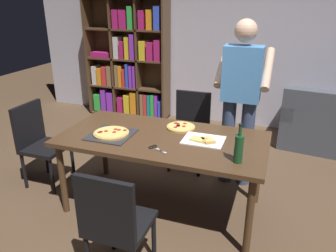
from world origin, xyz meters
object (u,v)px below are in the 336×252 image
dining_table (163,144)px  kitchen_scissors (156,148)px  wine_bottle (239,148)px  chair_far_side (190,125)px  chair_near_camera (114,221)px  person_serving_pizza (241,95)px  chair_left_end (39,139)px  bookshelf (129,64)px  pepperoni_pizza_on_tray (111,134)px  second_pizza_plain (181,127)px

dining_table → kitchen_scissors: kitchen_scissors is taller
wine_bottle → chair_far_side: bearing=120.5°
chair_near_camera → person_serving_pizza: 1.85m
chair_far_side → wine_bottle: 1.46m
chair_near_camera → chair_left_end: bearing=146.2°
bookshelf → kitchen_scissors: 3.04m
chair_near_camera → pepperoni_pizza_on_tray: chair_near_camera is taller
dining_table → chair_left_end: 1.43m
chair_far_side → bookshelf: 2.09m
kitchen_scissors → chair_far_side: bearing=91.6°
person_serving_pizza → second_pizza_plain: (-0.49, -0.47, -0.24)m
wine_bottle → bookshelf: bearing=129.8°
chair_left_end → person_serving_pizza: size_ratio=0.51×
chair_far_side → pepperoni_pizza_on_tray: size_ratio=2.33×
dining_table → second_pizza_plain: bearing=70.4°
pepperoni_pizza_on_tray → wine_bottle: wine_bottle is taller
bookshelf → second_pizza_plain: (1.58, -2.11, -0.13)m
dining_table → pepperoni_pizza_on_tray: bearing=-165.4°
kitchen_scissors → chair_left_end: bearing=170.0°
chair_near_camera → kitchen_scissors: (0.03, 0.70, 0.24)m
dining_table → pepperoni_pizza_on_tray: size_ratio=4.84×
chair_near_camera → wine_bottle: (0.72, 0.69, 0.36)m
bookshelf → wine_bottle: bearing=-50.2°
chair_near_camera → kitchen_scissors: bearing=87.2°
kitchen_scissors → second_pizza_plain: size_ratio=0.69×
chair_far_side → pepperoni_pizza_on_tray: bearing=-113.2°
chair_far_side → chair_left_end: same height
chair_near_camera → chair_far_side: bearing=90.0°
dining_table → kitchen_scissors: size_ratio=9.68×
chair_far_side → chair_left_end: (-1.42, -0.95, 0.00)m
kitchen_scissors → bookshelf: bearing=120.0°
pepperoni_pizza_on_tray → kitchen_scissors: (0.49, -0.14, -0.01)m
chair_far_side → person_serving_pizza: size_ratio=0.51×
person_serving_pizza → pepperoni_pizza_on_tray: person_serving_pizza is taller
chair_far_side → pepperoni_pizza_on_tray: (-0.46, -1.07, 0.25)m
chair_near_camera → bookshelf: 3.66m
kitchen_scissors → pepperoni_pizza_on_tray: bearing=164.6°
chair_far_side → chair_left_end: size_ratio=1.00×
dining_table → wine_bottle: 0.79m
dining_table → kitchen_scissors: 0.27m
pepperoni_pizza_on_tray → second_pizza_plain: pepperoni_pizza_on_tray is taller
bookshelf → second_pizza_plain: size_ratio=6.98×
dining_table → second_pizza_plain: second_pizza_plain is taller
chair_left_end → wine_bottle: wine_bottle is taller
person_serving_pizza → second_pizza_plain: size_ratio=6.26×
wine_bottle → kitchen_scissors: 0.69m
dining_table → person_serving_pizza: 0.99m
bookshelf → dining_table: bearing=-58.0°
chair_left_end → chair_near_camera: bearing=-33.8°
chair_far_side → pepperoni_pizza_on_tray: 1.19m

